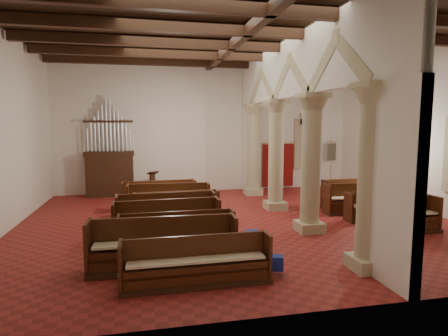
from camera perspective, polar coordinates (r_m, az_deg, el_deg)
The scene contains 30 objects.
floor at distance 12.41m, azimuth 2.22°, elevation -8.21°, with size 14.00×14.00×0.00m, color maroon.
ceiling at distance 12.31m, azimuth 2.36°, elevation 19.89°, with size 14.00×14.00×0.00m, color black.
wall_back at distance 17.86m, azimuth -2.44°, elevation 6.11°, with size 14.00×0.02×6.00m, color white.
wall_front at distance 6.34m, azimuth 15.68°, elevation 4.66°, with size 14.00×0.02×6.00m, color white.
wall_right at distance 15.28m, azimuth 28.77°, elevation 5.17°, with size 0.02×12.00×6.00m, color white.
ceiling_beams at distance 12.27m, azimuth 2.35°, elevation 19.07°, with size 13.80×11.80×0.30m, color #361C11, non-canonical shape.
arcade at distance 12.55m, azimuth 10.38°, elevation 8.29°, with size 0.90×11.90×6.00m.
window_right_b at distance 17.28m, azimuth 23.19°, elevation 2.89°, with size 0.03×1.00×2.20m, color #3A835E.
window_back at distance 19.33m, azimuth 12.40°, elevation 3.63°, with size 1.00×0.03×2.20m, color #3A835E.
pipe_organ at distance 17.29m, azimuth -17.01°, elevation 0.38°, with size 2.10×0.85×4.40m.
lectern at distance 17.20m, azimuth -10.83°, elevation -2.55°, with size 0.54×0.57×1.10m.
dossal_curtain at distance 18.79m, azimuth 8.22°, elevation 0.47°, with size 1.80×0.07×2.17m.
processional_banner at distance 19.49m, azimuth 15.96°, elevation -0.58°, with size 0.53×0.68×2.40m.
hymnal_box_a at distance 8.31m, azimuth 7.91°, elevation -14.11°, with size 0.31×0.25×0.31m, color navy.
hymnal_box_b at distance 9.96m, azimuth 4.35°, elevation -10.41°, with size 0.34×0.27×0.34m, color navy.
hymnal_box_c at distance 10.91m, azimuth -0.92°, elevation -8.86°, with size 0.33×0.27×0.33m, color #151E96.
tube_heater_a at distance 7.79m, azimuth -4.29°, elevation -16.27°, with size 0.09×0.09×0.86m, color silver.
tube_heater_b at distance 8.09m, azimuth -12.14°, elevation -15.49°, with size 0.10×0.10×1.01m, color white.
nave_pew_0 at distance 7.75m, azimuth -4.17°, elevation -15.13°, with size 3.00×0.67×0.97m.
nave_pew_1 at distance 8.56m, azimuth -9.20°, elevation -12.59°, with size 3.26×0.88×1.15m.
nave_pew_2 at distance 9.84m, azimuth -7.12°, elevation -10.39°, with size 2.97×0.69×0.95m.
nave_pew_3 at distance 10.41m, azimuth -8.63°, elevation -9.05°, with size 2.90×0.88×1.15m.
nave_pew_4 at distance 11.64m, azimuth -8.76°, elevation -7.44°, with size 3.00×0.85×1.10m.
nave_pew_5 at distance 12.45m, azimuth -7.15°, elevation -6.65°, with size 2.79×0.82×0.99m.
nave_pew_6 at distance 13.44m, azimuth -8.40°, elevation -5.51°, with size 2.92×0.88×1.10m.
nave_pew_7 at distance 14.35m, azimuth -9.80°, elevation -4.79°, with size 2.77×0.88×1.07m.
aisle_pew_0 at distance 12.44m, azimuth 26.14°, elevation -7.18°, with size 1.96×0.76×1.05m.
aisle_pew_1 at distance 13.47m, azimuth 21.87°, elevation -6.10°, with size 1.91×0.69×0.95m.
aisle_pew_2 at distance 14.27m, azimuth 19.19°, elevation -5.12°, with size 2.16×0.81×1.07m.
aisle_pew_3 at distance 15.03m, azimuth 18.29°, elevation -4.44°, with size 1.95×0.84×1.10m.
Camera 1 is at (-2.92, -11.62, 3.21)m, focal length 30.00 mm.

